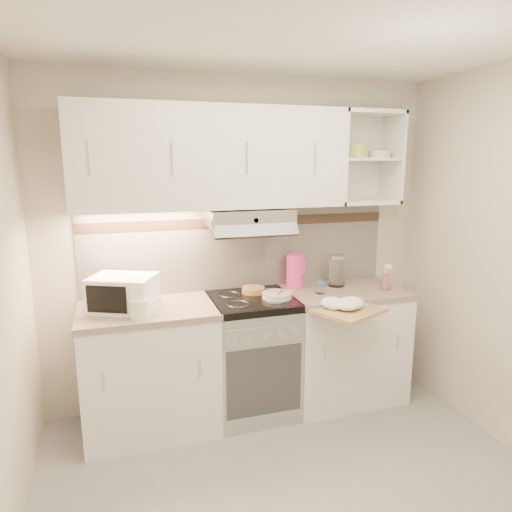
{
  "coord_description": "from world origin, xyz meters",
  "views": [
    {
      "loc": [
        -0.92,
        -1.95,
        1.89
      ],
      "look_at": [
        -0.02,
        0.95,
        1.24
      ],
      "focal_mm": 32.0,
      "sensor_mm": 36.0,
      "label": 1
    }
  ],
  "objects_px": {
    "watering_can": "(140,308)",
    "cutting_board": "(347,310)",
    "electric_range": "(252,355)",
    "plate_stack": "(277,295)",
    "glass_jar": "(337,270)",
    "spray_bottle": "(386,279)",
    "pink_pitcher": "(295,271)",
    "microwave": "(123,293)"
  },
  "relations": [
    {
      "from": "microwave",
      "to": "watering_can",
      "type": "height_order",
      "value": "microwave"
    },
    {
      "from": "microwave",
      "to": "pink_pitcher",
      "type": "height_order",
      "value": "pink_pitcher"
    },
    {
      "from": "microwave",
      "to": "cutting_board",
      "type": "distance_m",
      "value": 1.53
    },
    {
      "from": "glass_jar",
      "to": "pink_pitcher",
      "type": "bearing_deg",
      "value": 169.05
    },
    {
      "from": "microwave",
      "to": "watering_can",
      "type": "distance_m",
      "value": 0.23
    },
    {
      "from": "electric_range",
      "to": "microwave",
      "type": "relative_size",
      "value": 1.8
    },
    {
      "from": "watering_can",
      "to": "cutting_board",
      "type": "relative_size",
      "value": 0.5
    },
    {
      "from": "spray_bottle",
      "to": "cutting_board",
      "type": "bearing_deg",
      "value": -139.1
    },
    {
      "from": "pink_pitcher",
      "to": "spray_bottle",
      "type": "bearing_deg",
      "value": 1.27
    },
    {
      "from": "electric_range",
      "to": "pink_pitcher",
      "type": "height_order",
      "value": "pink_pitcher"
    },
    {
      "from": "plate_stack",
      "to": "spray_bottle",
      "type": "relative_size",
      "value": 1.02
    },
    {
      "from": "watering_can",
      "to": "pink_pitcher",
      "type": "distance_m",
      "value": 1.26
    },
    {
      "from": "microwave",
      "to": "watering_can",
      "type": "xyz_separation_m",
      "value": [
        0.1,
        -0.2,
        -0.05
      ]
    },
    {
      "from": "plate_stack",
      "to": "cutting_board",
      "type": "xyz_separation_m",
      "value": [
        0.4,
        -0.32,
        -0.05
      ]
    },
    {
      "from": "plate_stack",
      "to": "glass_jar",
      "type": "bearing_deg",
      "value": 15.96
    },
    {
      "from": "spray_bottle",
      "to": "pink_pitcher",
      "type": "bearing_deg",
      "value": 168.09
    },
    {
      "from": "electric_range",
      "to": "plate_stack",
      "type": "xyz_separation_m",
      "value": [
        0.17,
        -0.06,
        0.47
      ]
    },
    {
      "from": "watering_can",
      "to": "glass_jar",
      "type": "bearing_deg",
      "value": -10.99
    },
    {
      "from": "plate_stack",
      "to": "glass_jar",
      "type": "relative_size",
      "value": 0.86
    },
    {
      "from": "electric_range",
      "to": "plate_stack",
      "type": "height_order",
      "value": "plate_stack"
    },
    {
      "from": "cutting_board",
      "to": "glass_jar",
      "type": "bearing_deg",
      "value": 47.16
    },
    {
      "from": "glass_jar",
      "to": "spray_bottle",
      "type": "bearing_deg",
      "value": -32.95
    },
    {
      "from": "watering_can",
      "to": "glass_jar",
      "type": "xyz_separation_m",
      "value": [
        1.54,
        0.3,
        0.06
      ]
    },
    {
      "from": "electric_range",
      "to": "plate_stack",
      "type": "distance_m",
      "value": 0.5
    },
    {
      "from": "microwave",
      "to": "glass_jar",
      "type": "bearing_deg",
      "value": 28.39
    },
    {
      "from": "electric_range",
      "to": "pink_pitcher",
      "type": "xyz_separation_m",
      "value": [
        0.4,
        0.17,
        0.58
      ]
    },
    {
      "from": "electric_range",
      "to": "watering_can",
      "type": "bearing_deg",
      "value": -165.97
    },
    {
      "from": "watering_can",
      "to": "cutting_board",
      "type": "bearing_deg",
      "value": -29.54
    },
    {
      "from": "pink_pitcher",
      "to": "glass_jar",
      "type": "height_order",
      "value": "pink_pitcher"
    },
    {
      "from": "glass_jar",
      "to": "microwave",
      "type": "bearing_deg",
      "value": -176.37
    },
    {
      "from": "electric_range",
      "to": "plate_stack",
      "type": "relative_size",
      "value": 4.15
    },
    {
      "from": "electric_range",
      "to": "cutting_board",
      "type": "height_order",
      "value": "electric_range"
    },
    {
      "from": "pink_pitcher",
      "to": "spray_bottle",
      "type": "relative_size",
      "value": 1.26
    },
    {
      "from": "electric_range",
      "to": "cutting_board",
      "type": "relative_size",
      "value": 2.1
    },
    {
      "from": "electric_range",
      "to": "pink_pitcher",
      "type": "bearing_deg",
      "value": 22.72
    },
    {
      "from": "electric_range",
      "to": "microwave",
      "type": "distance_m",
      "value": 1.06
    },
    {
      "from": "electric_range",
      "to": "watering_can",
      "type": "distance_m",
      "value": 0.98
    },
    {
      "from": "glass_jar",
      "to": "electric_range",
      "type": "bearing_deg",
      "value": -171.99
    },
    {
      "from": "electric_range",
      "to": "glass_jar",
      "type": "height_order",
      "value": "glass_jar"
    },
    {
      "from": "electric_range",
      "to": "watering_can",
      "type": "relative_size",
      "value": 4.18
    },
    {
      "from": "watering_can",
      "to": "glass_jar",
      "type": "relative_size",
      "value": 0.86
    },
    {
      "from": "glass_jar",
      "to": "cutting_board",
      "type": "distance_m",
      "value": 0.53
    }
  ]
}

